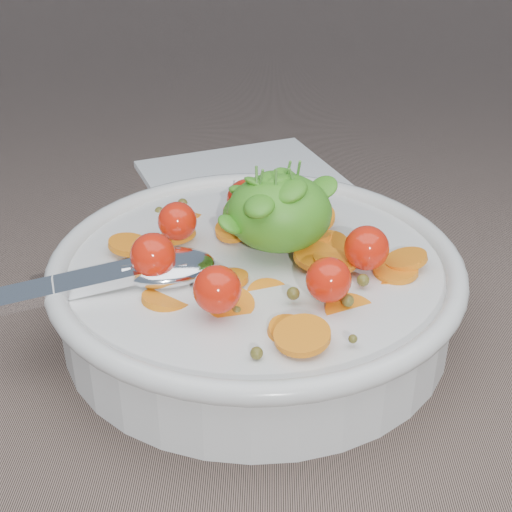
{
  "coord_description": "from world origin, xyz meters",
  "views": [
    {
      "loc": [
        0.02,
        -0.39,
        0.29
      ],
      "look_at": [
        0.01,
        0.02,
        0.06
      ],
      "focal_mm": 50.0,
      "sensor_mm": 36.0,
      "label": 1
    }
  ],
  "objects": [
    {
      "name": "ground",
      "position": [
        0.0,
        0.0,
        0.0
      ],
      "size": [
        6.0,
        6.0,
        0.0
      ],
      "primitive_type": "plane",
      "color": "#766054",
      "rests_on": "ground"
    },
    {
      "name": "bowl",
      "position": [
        0.01,
        0.02,
        0.03
      ],
      "size": [
        0.3,
        0.28,
        0.12
      ],
      "color": "silver",
      "rests_on": "ground"
    },
    {
      "name": "napkin",
      "position": [
        -0.0,
        0.25,
        0.0
      ],
      "size": [
        0.23,
        0.22,
        0.01
      ],
      "primitive_type": "cube",
      "rotation": [
        0.0,
        0.0,
        0.4
      ],
      "color": "white",
      "rests_on": "ground"
    }
  ]
}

